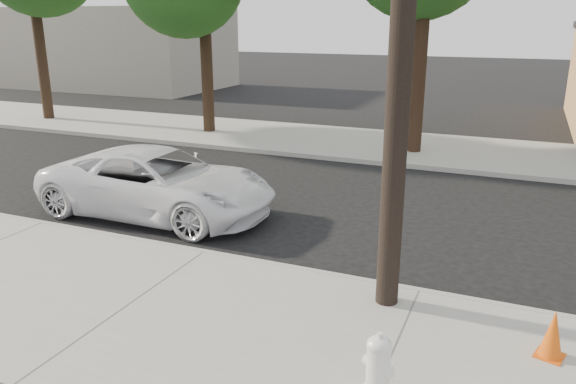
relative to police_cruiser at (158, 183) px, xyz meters
name	(u,v)px	position (x,y,z in m)	size (l,w,h in m)	color
ground	(255,223)	(2.26, 0.35, -0.76)	(120.00, 120.00, 0.00)	black
near_sidewalk	(131,308)	(2.26, -3.95, -0.68)	(90.00, 4.40, 0.15)	gray
far_sidewalk	(361,144)	(2.26, 8.85, -0.68)	(90.00, 5.00, 0.15)	gray
curb_near	(205,255)	(2.26, -1.75, -0.68)	(90.00, 0.12, 0.16)	#9E9B93
building_far	(115,48)	(-17.74, 20.35, 1.74)	(14.00, 8.00, 5.00)	gray
police_cruiser	(158,183)	(0.00, 0.00, 0.00)	(2.51, 5.43, 1.51)	white
fire_hydrant	(378,367)	(6.28, -4.60, -0.24)	(0.41, 0.36, 0.75)	white
traffic_cone	(553,334)	(8.14, -2.98, -0.29)	(0.42, 0.42, 0.66)	#DF530B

